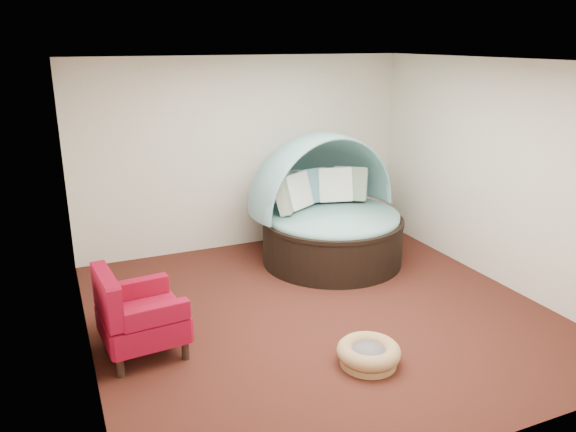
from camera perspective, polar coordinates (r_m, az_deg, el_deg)
name	(u,v)px	position (r m, az deg, el deg)	size (l,w,h in m)	color
floor	(319,311)	(6.60, 3.17, -9.65)	(5.00, 5.00, 0.00)	#441B13
wall_back	(245,154)	(8.34, -4.41, 6.33)	(5.00, 5.00, 0.00)	beige
wall_front	(484,282)	(4.14, 19.25, -6.40)	(5.00, 5.00, 0.00)	beige
wall_left	(77,224)	(5.48, -20.66, -0.75)	(5.00, 5.00, 0.00)	beige
wall_right	(499,174)	(7.53, 20.68, 4.03)	(5.00, 5.00, 0.00)	beige
ceiling	(324,61)	(5.88, 3.65, 15.44)	(5.00, 5.00, 0.00)	white
canopy_daybed	(328,203)	(7.84, 4.07, 1.36)	(2.29, 2.23, 1.80)	black
pet_basket	(369,354)	(5.63, 8.18, -13.66)	(0.78, 0.78, 0.22)	olive
red_armchair	(136,315)	(5.78, -15.15, -9.71)	(0.86, 0.86, 0.92)	black
side_table	(135,306)	(6.30, -15.24, -8.80)	(0.53, 0.53, 0.44)	black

